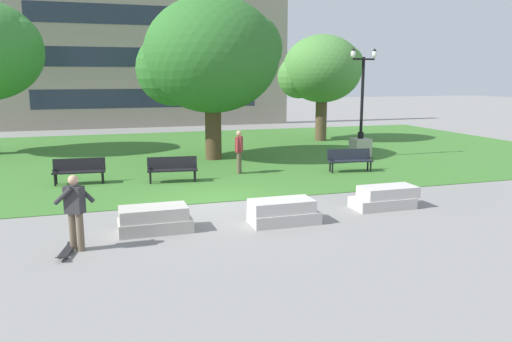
% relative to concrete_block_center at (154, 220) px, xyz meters
% --- Properties ---
extents(ground_plane, '(140.00, 140.00, 0.00)m').
position_rel_concrete_block_center_xyz_m(ground_plane, '(2.17, 2.35, -0.31)').
color(ground_plane, gray).
extents(grass_lawn, '(40.00, 20.00, 0.02)m').
position_rel_concrete_block_center_xyz_m(grass_lawn, '(2.17, 12.35, -0.30)').
color(grass_lawn, '#3D752D').
rests_on(grass_lawn, ground).
extents(concrete_block_center, '(1.80, 0.90, 0.64)m').
position_rel_concrete_block_center_xyz_m(concrete_block_center, '(0.00, 0.00, 0.00)').
color(concrete_block_center, '#B2ADA3').
rests_on(concrete_block_center, ground).
extents(concrete_block_left, '(1.80, 0.90, 0.64)m').
position_rel_concrete_block_center_xyz_m(concrete_block_left, '(3.30, -0.29, 0.00)').
color(concrete_block_left, '#BCB7B2').
rests_on(concrete_block_left, ground).
extents(concrete_block_right, '(1.90, 0.90, 0.64)m').
position_rel_concrete_block_center_xyz_m(concrete_block_right, '(6.72, 0.29, 0.00)').
color(concrete_block_right, '#BCB7B2').
rests_on(concrete_block_right, ground).
extents(person_skateboarder, '(0.90, 0.48, 1.71)m').
position_rel_concrete_block_center_xyz_m(person_skateboarder, '(-1.79, -0.87, 0.66)').
color(person_skateboarder, brown).
rests_on(person_skateboarder, ground).
extents(skateboard, '(0.40, 1.04, 0.14)m').
position_rel_concrete_block_center_xyz_m(skateboard, '(-2.01, -1.11, -0.22)').
color(skateboard, black).
rests_on(skateboard, ground).
extents(park_bench_near_left, '(1.85, 0.74, 0.90)m').
position_rel_concrete_block_center_xyz_m(park_bench_near_left, '(1.29, 5.82, 0.23)').
color(park_bench_near_left, black).
rests_on(park_bench_near_left, grass_lawn).
extents(park_bench_near_right, '(1.86, 0.79, 0.90)m').
position_rel_concrete_block_center_xyz_m(park_bench_near_right, '(8.42, 5.67, 0.23)').
color(park_bench_near_right, '#1E232D').
rests_on(park_bench_near_right, grass_lawn).
extents(park_bench_far_left, '(1.83, 0.65, 0.90)m').
position_rel_concrete_block_center_xyz_m(park_bench_far_left, '(-1.95, 6.48, 0.23)').
color(park_bench_far_left, black).
rests_on(park_bench_far_left, grass_lawn).
extents(lamp_post_left, '(1.32, 0.80, 5.07)m').
position_rel_concrete_block_center_xyz_m(lamp_post_left, '(10.63, 8.79, 0.74)').
color(lamp_post_left, '#ADA89E').
rests_on(lamp_post_left, grass_lawn).
extents(tree_near_right, '(6.41, 6.11, 7.34)m').
position_rel_concrete_block_center_xyz_m(tree_near_right, '(3.77, 10.37, 4.38)').
color(tree_near_right, '#4C3823').
rests_on(tree_near_right, grass_lawn).
extents(tree_far_right, '(4.86, 4.62, 6.20)m').
position_rel_concrete_block_center_xyz_m(tree_far_right, '(11.45, 15.15, 3.87)').
color(tree_far_right, brown).
rests_on(tree_far_right, grass_lawn).
extents(person_bystander_near_lawn, '(0.41, 0.59, 1.71)m').
position_rel_concrete_block_center_xyz_m(person_bystander_near_lawn, '(4.03, 6.59, 0.68)').
color(person_bystander_near_lawn, brown).
rests_on(person_bystander_near_lawn, grass_lawn).
extents(building_facade_distant, '(22.11, 1.03, 13.95)m').
position_rel_concrete_block_center_xyz_m(building_facade_distant, '(2.55, 26.84, 6.66)').
color(building_facade_distant, gray).
rests_on(building_facade_distant, ground).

